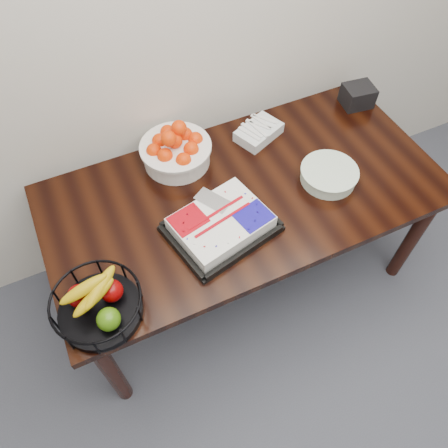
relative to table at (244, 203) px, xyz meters
name	(u,v)px	position (x,y,z in m)	size (l,w,h in m)	color
table	(244,203)	(0.00, 0.00, 0.00)	(1.80, 0.90, 0.75)	black
cake_tray	(221,224)	(-0.19, -0.15, 0.13)	(0.49, 0.42, 0.09)	black
tangerine_bowl	(176,147)	(-0.21, 0.30, 0.18)	(0.33, 0.33, 0.21)	white
fruit_basket	(97,304)	(-0.75, -0.30, 0.16)	(0.33, 0.33, 0.17)	black
plate_stack	(329,175)	(0.37, -0.10, 0.12)	(0.26, 0.26, 0.06)	white
fork_bag	(259,132)	(0.22, 0.29, 0.12)	(0.26, 0.22, 0.06)	silver
napkin_box	(358,96)	(0.80, 0.29, 0.14)	(0.15, 0.13, 0.11)	black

